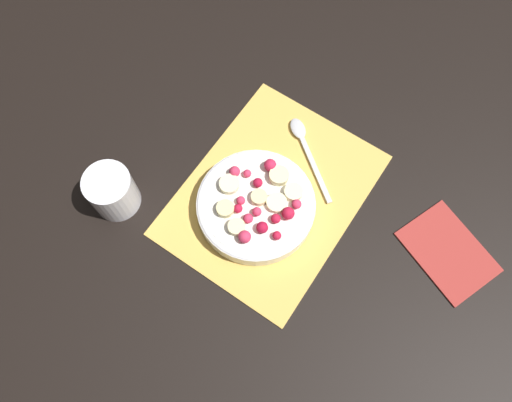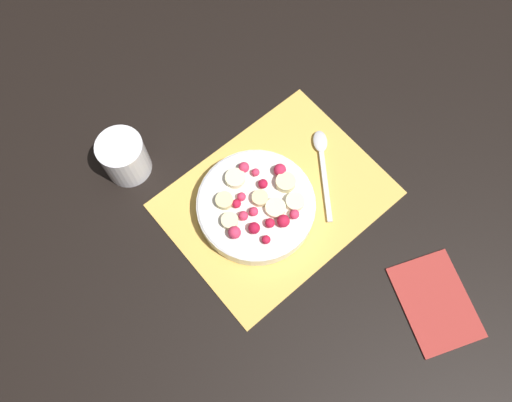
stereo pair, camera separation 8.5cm
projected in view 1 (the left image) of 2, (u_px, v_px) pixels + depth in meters
The scene contains 6 objects.
ground_plane at pixel (272, 195), 0.90m from camera, with size 3.00×3.00×0.00m, color black.
placemat at pixel (272, 194), 0.90m from camera, with size 0.38×0.29×0.01m.
fruit_bowl at pixel (256, 205), 0.87m from camera, with size 0.21×0.21×0.05m.
spoon at pixel (304, 142), 0.93m from camera, with size 0.12×0.16×0.01m.
drinking_glass at pixel (112, 191), 0.86m from camera, with size 0.08×0.08×0.08m.
napkin at pixel (448, 252), 0.86m from camera, with size 0.16×0.19×0.01m.
Camera 1 is at (0.30, 0.17, 0.84)m, focal length 35.00 mm.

